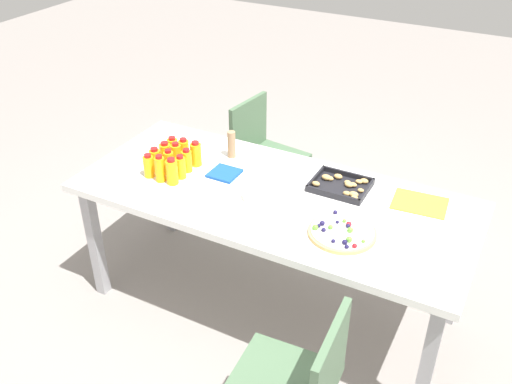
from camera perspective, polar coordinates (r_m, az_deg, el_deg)
ground_plane at (r=3.33m, az=1.49°, el=-11.23°), size 12.00×12.00×0.00m
party_table at (r=2.90m, az=1.68°, el=-1.30°), size 2.01×0.87×0.76m
chair_near_right at (r=2.31m, az=4.21°, el=-18.61°), size 0.42×0.42×0.83m
chair_far_left at (r=3.80m, az=0.67°, el=4.21°), size 0.45×0.45×0.83m
juice_bottle_0 at (r=3.03m, az=-10.72°, el=2.57°), size 0.06×0.06×0.13m
juice_bottle_1 at (r=2.97m, az=-9.62°, el=2.30°), size 0.05×0.05×0.15m
juice_bottle_2 at (r=2.94m, az=-8.43°, el=2.02°), size 0.06×0.06×0.15m
juice_bottle_3 at (r=3.07m, az=-10.08°, el=3.17°), size 0.06×0.06×0.14m
juice_bottle_4 at (r=3.03m, az=-8.72°, el=2.93°), size 0.05×0.05×0.15m
juice_bottle_5 at (r=2.99m, az=-7.58°, el=2.48°), size 0.05×0.05×0.13m
juice_bottle_6 at (r=3.12m, az=-9.09°, el=3.77°), size 0.06×0.06×0.14m
juice_bottle_7 at (r=3.09m, az=-8.03°, el=3.62°), size 0.06×0.06×0.15m
juice_bottle_8 at (r=3.04m, az=-6.96°, el=3.12°), size 0.05×0.05×0.13m
juice_bottle_9 at (r=3.17m, az=-8.36°, el=4.32°), size 0.06×0.06×0.14m
juice_bottle_10 at (r=3.13m, az=-7.24°, el=4.11°), size 0.06×0.06×0.14m
juice_bottle_11 at (r=3.10m, az=-6.06°, el=3.80°), size 0.06×0.06×0.14m
fruit_pizza at (r=2.60m, az=8.63°, el=-4.00°), size 0.31×0.31×0.05m
snack_tray at (r=2.93m, az=8.57°, el=0.64°), size 0.29×0.24×0.04m
plate_stack at (r=2.83m, az=0.46°, el=-0.21°), size 0.19×0.19×0.02m
napkin_stack at (r=3.02m, az=-3.19°, el=1.89°), size 0.15×0.15×0.01m
cardboard_tube at (r=3.16m, az=-2.47°, el=4.79°), size 0.04×0.04×0.16m
paper_folder at (r=2.89m, az=16.12°, el=-1.10°), size 0.28×0.22×0.01m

